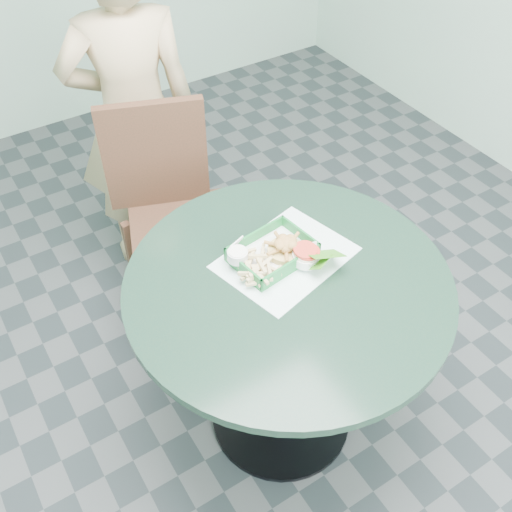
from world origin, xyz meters
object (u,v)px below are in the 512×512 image
dining_chair (171,202)px  diner_person (134,118)px  sauce_ramekin (236,256)px  cafe_table (286,321)px  crab_sandwich (286,252)px  food_basket (272,259)px

dining_chair → diner_person: size_ratio=0.63×
diner_person → sauce_ramekin: 0.98m
cafe_table → dining_chair: size_ratio=1.06×
cafe_table → dining_chair: (-0.02, 0.79, -0.05)m
diner_person → sauce_ramekin: size_ratio=23.66×
crab_sandwich → sauce_ramekin: bearing=155.9°
cafe_table → sauce_ramekin: (-0.09, 0.14, 0.22)m
food_basket → sauce_ramekin: (-0.10, 0.04, 0.03)m
dining_chair → sauce_ramekin: 0.70m
diner_person → crab_sandwich: (0.05, -1.04, 0.06)m
food_basket → sauce_ramekin: bearing=159.0°
diner_person → food_basket: (0.01, -1.02, 0.03)m
cafe_table → food_basket: size_ratio=4.11×
cafe_table → diner_person: 1.13m
cafe_table → food_basket: (0.01, 0.10, 0.19)m
crab_sandwich → dining_chair: bearing=95.5°
cafe_table → dining_chair: dining_chair is taller
food_basket → crab_sandwich: bearing=-32.2°
cafe_table → crab_sandwich: 0.24m
diner_person → cafe_table: bearing=103.3°
dining_chair → crab_sandwich: bearing=-64.4°
crab_sandwich → food_basket: bearing=147.8°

